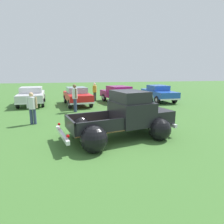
{
  "coord_description": "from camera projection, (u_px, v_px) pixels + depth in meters",
  "views": [
    {
      "loc": [
        -1.77,
        -7.4,
        2.71
      ],
      "look_at": [
        0.0,
        1.06,
        0.87
      ],
      "focal_mm": 30.9,
      "sensor_mm": 36.0,
      "label": 1
    }
  ],
  "objects": [
    {
      "name": "spectator_1",
      "position": [
        32.0,
        106.0,
        9.84
      ],
      "size": [
        0.54,
        0.37,
        1.66
      ],
      "rotation": [
        0.0,
        0.0,
        1.49
      ],
      "color": "navy",
      "rests_on": "ground"
    },
    {
      "name": "show_car_2",
      "position": [
        120.0,
        94.0,
        16.63
      ],
      "size": [
        2.94,
        4.96,
        1.43
      ],
      "rotation": [
        0.0,
        0.0,
        -1.33
      ],
      "color": "black",
      "rests_on": "ground"
    },
    {
      "name": "show_car_0",
      "position": [
        32.0,
        95.0,
        15.71
      ],
      "size": [
        2.35,
        4.54,
        1.43
      ],
      "rotation": [
        0.0,
        0.0,
        -1.48
      ],
      "color": "black",
      "rests_on": "ground"
    },
    {
      "name": "show_car_1",
      "position": [
        77.0,
        95.0,
        15.57
      ],
      "size": [
        2.37,
        4.43,
        1.43
      ],
      "rotation": [
        0.0,
        0.0,
        -1.43
      ],
      "color": "black",
      "rests_on": "ground"
    },
    {
      "name": "vintage_pickup_truck",
      "position": [
        126.0,
        119.0,
        8.01
      ],
      "size": [
        4.93,
        3.55,
        1.96
      ],
      "rotation": [
        0.0,
        0.0,
        0.23
      ],
      "color": "black",
      "rests_on": "ground"
    },
    {
      "name": "show_car_3",
      "position": [
        158.0,
        92.0,
        17.65
      ],
      "size": [
        1.91,
        4.44,
        1.43
      ],
      "rotation": [
        0.0,
        0.0,
        -1.54
      ],
      "color": "black",
      "rests_on": "ground"
    },
    {
      "name": "spectator_0",
      "position": [
        75.0,
        96.0,
        12.85
      ],
      "size": [
        0.44,
        0.53,
        1.85
      ],
      "rotation": [
        0.0,
        0.0,
        3.51
      ],
      "color": "navy",
      "rests_on": "ground"
    },
    {
      "name": "spectator_2",
      "position": [
        95.0,
        91.0,
        17.55
      ],
      "size": [
        0.48,
        0.48,
        1.66
      ],
      "rotation": [
        0.0,
        0.0,
        2.35
      ],
      "color": "#4C4742",
      "rests_on": "ground"
    },
    {
      "name": "ground_plane",
      "position": [
        117.0,
        138.0,
        8.0
      ],
      "size": [
        80.0,
        80.0,
        0.0
      ],
      "primitive_type": "plane",
      "color": "#3D6B2D"
    }
  ]
}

